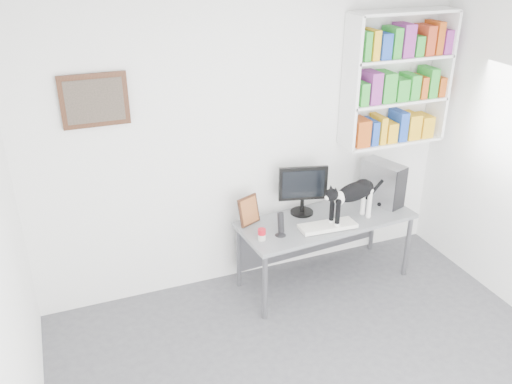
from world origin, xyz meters
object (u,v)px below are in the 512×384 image
keyboard (328,226)px  cat (353,202)px  speaker (281,224)px  monitor (303,190)px  pc_tower (382,183)px  bookshelf (397,79)px  leaning_print (249,210)px  desk (324,250)px  soup_can (262,234)px

keyboard → cat: size_ratio=0.80×
keyboard → speaker: size_ratio=2.27×
monitor → pc_tower: (0.82, -0.07, -0.03)m
bookshelf → monitor: 1.35m
cat → leaning_print: bearing=146.9°
keyboard → speaker: 0.46m
desk → cat: (0.18, -0.13, 0.54)m
monitor → pc_tower: bearing=8.9°
keyboard → leaning_print: bearing=155.5°
desk → soup_can: (-0.70, -0.14, 0.39)m
bookshelf → desk: 1.73m
cat → pc_tower: bearing=12.5°
bookshelf → speaker: (-1.33, -0.39, -1.05)m
desk → leaning_print: leaning_print is taller
soup_can → leaning_print: bearing=90.3°
keyboard → cat: bearing=10.2°
leaning_print → bookshelf: bearing=-20.2°
leaning_print → soup_can: leaning_print is taller
cat → desk: bearing=130.0°
cat → soup_can: bearing=166.2°
speaker → monitor: bearing=37.1°
pc_tower → cat: size_ratio=0.64×
desk → speaker: bearing=-170.5°
speaker → desk: bearing=10.1°
keyboard → cat: cat is taller
leaning_print → cat: 0.94m
soup_can → bookshelf: bearing=14.9°
monitor → pc_tower: 0.82m
desk → pc_tower: 0.86m
monitor → soup_can: monitor is taller
bookshelf → cat: (-0.62, -0.39, -0.97)m
pc_tower → bookshelf: bearing=27.1°
bookshelf → leaning_print: 1.83m
bookshelf → soup_can: size_ratio=12.10×
pc_tower → cat: pc_tower is taller
speaker → cat: (0.71, -0.00, 0.09)m
desk → speaker: 0.71m
bookshelf → keyboard: size_ratio=2.41×
desk → speaker: (-0.52, -0.13, 0.45)m
keyboard → desk: bearing=68.1°
leaning_print → soup_can: size_ratio=2.68×
desk → monitor: monitor is taller
monitor → leaning_print: monitor is taller
desk → leaning_print: size_ratio=5.98×
bookshelf → soup_can: 1.92m
speaker → cat: 0.71m
pc_tower → leaning_print: size_ratio=1.52×
monitor → leaning_print: bearing=-165.4°
monitor → keyboard: 0.42m
speaker → soup_can: 0.19m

